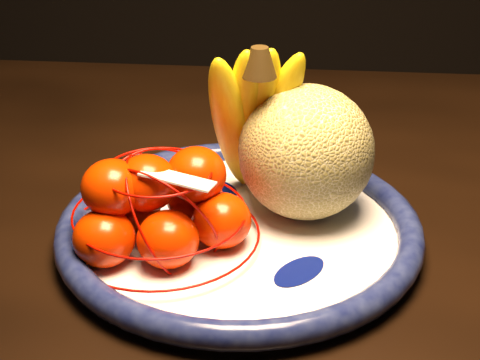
# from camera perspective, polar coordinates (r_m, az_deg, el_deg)

# --- Properties ---
(dining_table) EXTENTS (1.52, 0.93, 0.76)m
(dining_table) POSITION_cam_1_polar(r_m,az_deg,el_deg) (0.98, -8.75, -4.27)
(dining_table) COLOR black
(dining_table) RESTS_ON ground
(fruit_bowl) EXTENTS (0.39, 0.39, 0.03)m
(fruit_bowl) POSITION_cam_1_polar(r_m,az_deg,el_deg) (0.80, -0.06, -3.83)
(fruit_bowl) COLOR white
(fruit_bowl) RESTS_ON dining_table
(cantaloupe) EXTENTS (0.15, 0.15, 0.15)m
(cantaloupe) POSITION_cam_1_polar(r_m,az_deg,el_deg) (0.80, 5.15, 2.17)
(cantaloupe) COLOR olive
(cantaloupe) RESTS_ON fruit_bowl
(banana_bunch) EXTENTS (0.13, 0.13, 0.21)m
(banana_bunch) POSITION_cam_1_polar(r_m,az_deg,el_deg) (0.81, 0.87, 5.13)
(banana_bunch) COLOR yellow
(banana_bunch) RESTS_ON fruit_bowl
(mandarin_bag) EXTENTS (0.25, 0.25, 0.13)m
(mandarin_bag) POSITION_cam_1_polar(r_m,az_deg,el_deg) (0.75, -6.23, -2.13)
(mandarin_bag) COLOR #E92E00
(mandarin_bag) RESTS_ON fruit_bowl
(price_tag) EXTENTS (0.08, 0.04, 0.01)m
(price_tag) POSITION_cam_1_polar(r_m,az_deg,el_deg) (0.71, -4.87, 0.11)
(price_tag) COLOR white
(price_tag) RESTS_ON mandarin_bag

